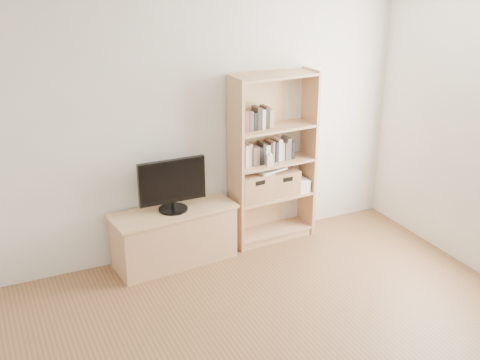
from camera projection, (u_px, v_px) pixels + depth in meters
back_wall at (196, 127)px, 5.89m from camera, size 4.50×0.02×2.60m
ceiling at (354, 18)px, 3.30m from camera, size 4.50×5.00×0.01m
tv_stand at (174, 237)px, 5.95m from camera, size 1.22×0.56×0.54m
bookshelf at (273, 159)px, 6.21m from camera, size 0.92×0.37×1.80m
television at (172, 185)px, 5.74m from camera, size 0.66×0.05×0.52m
books_row_mid at (272, 150)px, 6.19m from camera, size 0.85×0.23×0.23m
books_row_upper at (256, 119)px, 5.97m from camera, size 0.41×0.16×0.21m
baby_monitor at (270, 160)px, 6.07m from camera, size 0.06×0.05×0.11m
basket_left at (253, 186)px, 6.19m from camera, size 0.38×0.32×0.29m
basket_right at (282, 182)px, 6.35m from camera, size 0.32×0.27×0.26m
laptop at (269, 169)px, 6.21m from camera, size 0.37×0.30×0.03m
magazine_stack at (297, 185)px, 6.47m from camera, size 0.18×0.26×0.12m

